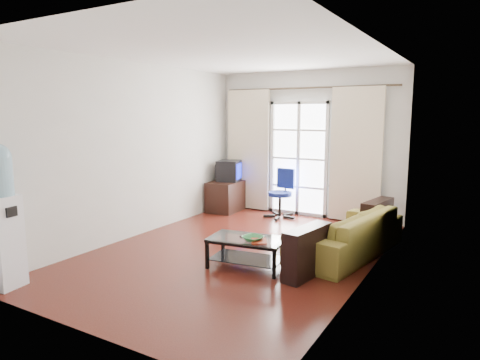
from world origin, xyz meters
name	(u,v)px	position (x,y,z in m)	size (l,w,h in m)	color
floor	(237,252)	(0.00, 0.00, 0.00)	(5.20, 5.20, 0.00)	#561E14
ceiling	(236,53)	(0.00, 0.00, 2.70)	(5.20, 5.20, 0.00)	white
wall_back	(307,144)	(0.00, 2.60, 1.35)	(3.60, 0.02, 2.70)	silver
wall_front	(77,182)	(0.00, -2.60, 1.35)	(3.60, 0.02, 2.70)	silver
wall_left	(138,150)	(-1.80, 0.00, 1.35)	(0.02, 5.20, 2.70)	silver
wall_right	(371,164)	(1.80, 0.00, 1.35)	(0.02, 5.20, 2.70)	silver
french_door	(299,159)	(-0.15, 2.54, 1.07)	(1.16, 0.06, 2.15)	white
curtain_rod	(307,88)	(0.00, 2.50, 2.38)	(0.04, 0.04, 3.30)	#4C3F2D
curtain_left	(248,150)	(-1.20, 2.48, 1.20)	(0.90, 0.07, 2.35)	beige
curtain_right	(356,155)	(0.95, 2.48, 1.20)	(0.90, 0.07, 2.35)	beige
radiator	(346,203)	(0.80, 2.50, 0.33)	(0.64, 0.12, 0.64)	gray
sofa	(347,233)	(1.35, 0.68, 0.30)	(1.14, 2.16, 0.60)	brown
coffee_table	(247,248)	(0.42, -0.46, 0.24)	(1.00, 0.66, 0.38)	silver
bowl	(253,238)	(0.55, -0.52, 0.41)	(0.29, 0.29, 0.06)	green
book	(251,241)	(0.56, -0.59, 0.39)	(0.28, 0.30, 0.02)	#AF3615
remote	(246,237)	(0.40, -0.44, 0.39)	(0.15, 0.04, 0.02)	black
tv_stand	(227,196)	(-1.50, 2.12, 0.30)	(0.54, 0.81, 0.59)	black
crt_tv	(228,171)	(-1.49, 2.18, 0.80)	(0.52, 0.53, 0.41)	black
task_chair	(281,203)	(-0.33, 2.16, 0.27)	(0.68, 0.68, 0.90)	black
water_cooler	(0,213)	(-1.60, -2.35, 0.84)	(0.38, 0.37, 1.61)	white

